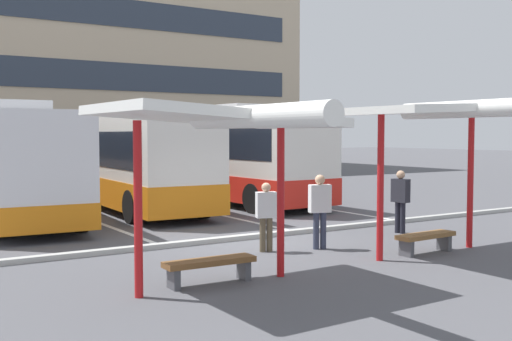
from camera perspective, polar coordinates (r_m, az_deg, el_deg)
ground_plane at (r=15.14m, az=-0.13°, el=-6.73°), size 160.00×160.00×0.00m
coach_bus_0 at (r=21.01m, az=-21.22°, el=0.48°), size 3.21×11.09×3.60m
coach_bus_1 at (r=22.93m, az=-11.79°, el=0.82°), size 3.02×11.37×3.64m
coach_bus_2 at (r=24.99m, az=-3.44°, el=1.24°), size 2.92×11.80×3.75m
lane_stripe_1 at (r=21.89m, az=-16.41°, el=-3.73°), size 0.16×14.00×0.01m
lane_stripe_2 at (r=23.28m, az=-7.05°, el=-3.20°), size 0.16×14.00×0.01m
lane_stripe_3 at (r=25.23m, az=1.06°, el=-2.67°), size 0.16×14.00×0.01m
waiting_shelter_0 at (r=10.55m, az=-3.13°, el=4.54°), size 3.80×4.65×3.14m
bench_0 at (r=11.18m, az=-4.23°, el=-8.60°), size 1.69×0.47×0.45m
waiting_shelter_1 at (r=14.08m, az=16.29°, el=5.04°), size 3.86×4.54×3.34m
bench_1 at (r=14.46m, az=15.21°, el=-5.99°), size 1.59×0.49×0.45m
platform_kerb at (r=15.72m, az=-1.52°, el=-6.13°), size 44.00×0.24×0.12m
waiting_passenger_0 at (r=17.12m, az=13.02°, el=-2.36°), size 0.27×0.51×1.68m
waiting_passenger_1 at (r=14.45m, az=5.83°, el=-3.22°), size 0.54×0.36×1.72m
waiting_passenger_2 at (r=14.07m, az=0.93°, el=-3.84°), size 0.50×0.35×1.56m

